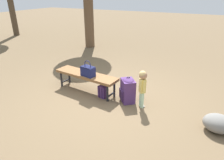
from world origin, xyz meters
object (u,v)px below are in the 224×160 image
at_px(backpack_large, 128,89).
at_px(trail_rock, 218,123).
at_px(child_standing, 143,84).
at_px(backpack_small, 103,91).
at_px(handbag, 88,71).
at_px(park_bench, 86,76).

xyz_separation_m(backpack_large, trail_rock, (1.78, -0.24, -0.14)).
bearing_deg(child_standing, trail_rock, -6.05).
bearing_deg(trail_rock, backpack_small, 176.54).
distance_m(handbag, child_standing, 1.30).
relative_size(park_bench, handbag, 4.44).
bearing_deg(handbag, trail_rock, -3.23).
xyz_separation_m(child_standing, trail_rock, (1.44, -0.15, -0.38)).
bearing_deg(backpack_small, park_bench, 168.99).
relative_size(park_bench, trail_rock, 3.31).
bearing_deg(handbag, backpack_small, -1.83).
bearing_deg(trail_rock, backpack_large, 172.44).
relative_size(handbag, backpack_small, 1.16).
distance_m(child_standing, backpack_large, 0.43).
xyz_separation_m(handbag, trail_rock, (2.73, -0.15, -0.42)).
relative_size(backpack_large, trail_rock, 1.18).
xyz_separation_m(handbag, backpack_large, (0.95, 0.08, -0.29)).
xyz_separation_m(handbag, backpack_small, (0.38, -0.01, -0.42)).
distance_m(handbag, backpack_large, 1.00).
height_order(child_standing, backpack_small, child_standing).
xyz_separation_m(backpack_large, backpack_small, (-0.57, -0.09, -0.13)).
relative_size(park_bench, child_standing, 2.03).
distance_m(handbag, trail_rock, 2.77).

